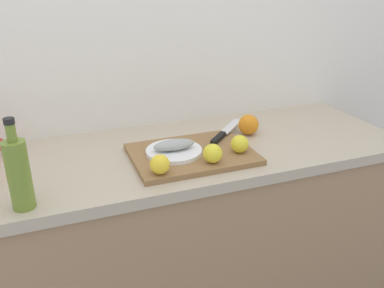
{
  "coord_description": "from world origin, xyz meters",
  "views": [
    {
      "loc": [
        -0.33,
        -1.33,
        1.52
      ],
      "look_at": [
        0.14,
        -0.08,
        0.95
      ],
      "focal_mm": 37.91,
      "sensor_mm": 36.0,
      "label": 1
    }
  ],
  "objects_px": {
    "chef_knife": "(223,134)",
    "olive_oil_bottle": "(19,173)",
    "cutting_board": "(192,154)",
    "white_plate": "(174,151)",
    "fish_fillet": "(174,145)",
    "lemon_0": "(213,153)"
  },
  "relations": [
    {
      "from": "cutting_board",
      "to": "fish_fillet",
      "type": "bearing_deg",
      "value": 171.68
    },
    {
      "from": "lemon_0",
      "to": "olive_oil_bottle",
      "type": "bearing_deg",
      "value": -175.9
    },
    {
      "from": "fish_fillet",
      "to": "white_plate",
      "type": "bearing_deg",
      "value": 0.0
    },
    {
      "from": "cutting_board",
      "to": "olive_oil_bottle",
      "type": "height_order",
      "value": "olive_oil_bottle"
    },
    {
      "from": "cutting_board",
      "to": "white_plate",
      "type": "distance_m",
      "value": 0.07
    },
    {
      "from": "white_plate",
      "to": "lemon_0",
      "type": "distance_m",
      "value": 0.16
    },
    {
      "from": "olive_oil_bottle",
      "to": "lemon_0",
      "type": "bearing_deg",
      "value": 4.1
    },
    {
      "from": "olive_oil_bottle",
      "to": "fish_fillet",
      "type": "bearing_deg",
      "value": 17.69
    },
    {
      "from": "chef_knife",
      "to": "olive_oil_bottle",
      "type": "distance_m",
      "value": 0.78
    },
    {
      "from": "chef_knife",
      "to": "cutting_board",
      "type": "bearing_deg",
      "value": 166.09
    },
    {
      "from": "fish_fillet",
      "to": "chef_knife",
      "type": "relative_size",
      "value": 0.67
    },
    {
      "from": "cutting_board",
      "to": "fish_fillet",
      "type": "height_order",
      "value": "fish_fillet"
    },
    {
      "from": "cutting_board",
      "to": "chef_knife",
      "type": "distance_m",
      "value": 0.2
    },
    {
      "from": "lemon_0",
      "to": "olive_oil_bottle",
      "type": "distance_m",
      "value": 0.61
    },
    {
      "from": "cutting_board",
      "to": "lemon_0",
      "type": "height_order",
      "value": "lemon_0"
    },
    {
      "from": "cutting_board",
      "to": "white_plate",
      "type": "xyz_separation_m",
      "value": [
        -0.07,
        0.01,
        0.02
      ]
    },
    {
      "from": "white_plate",
      "to": "olive_oil_bottle",
      "type": "height_order",
      "value": "olive_oil_bottle"
    },
    {
      "from": "white_plate",
      "to": "lemon_0",
      "type": "xyz_separation_m",
      "value": [
        0.1,
        -0.12,
        0.03
      ]
    },
    {
      "from": "cutting_board",
      "to": "fish_fillet",
      "type": "xyz_separation_m",
      "value": [
        -0.07,
        0.01,
        0.04
      ]
    },
    {
      "from": "white_plate",
      "to": "olive_oil_bottle",
      "type": "bearing_deg",
      "value": -162.31
    },
    {
      "from": "chef_knife",
      "to": "olive_oil_bottle",
      "type": "height_order",
      "value": "olive_oil_bottle"
    },
    {
      "from": "cutting_board",
      "to": "chef_knife",
      "type": "height_order",
      "value": "chef_knife"
    }
  ]
}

